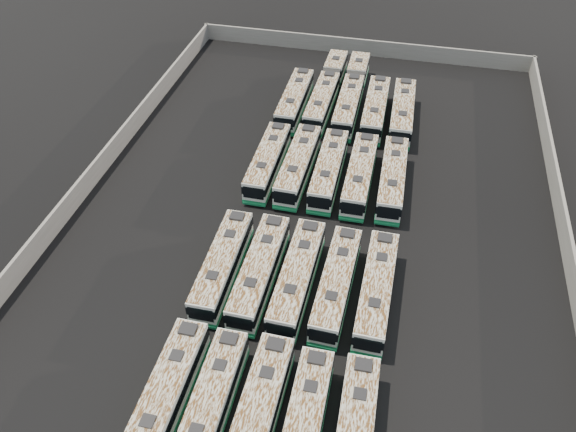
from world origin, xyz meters
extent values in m
plane|color=black|center=(0.00, 0.00, 0.00)|extent=(140.00, 140.00, 0.00)
cube|color=slate|center=(0.00, 36.30, 1.10)|extent=(45.20, 0.30, 2.20)
cube|color=slate|center=(22.30, 0.00, 1.10)|extent=(0.30, 73.20, 2.20)
cube|color=slate|center=(-22.30, 0.00, 1.10)|extent=(0.30, 73.20, 2.20)
cube|color=silver|center=(-5.71, -19.53, 1.58)|extent=(2.31, 10.99, 2.52)
cube|color=#137244|center=(-5.71, -19.53, 0.66)|extent=(2.36, 11.04, 0.38)
cube|color=black|center=(-5.71, -19.53, 1.99)|extent=(2.37, 11.05, 0.84)
cube|color=beige|center=(-5.71, -19.53, 2.86)|extent=(2.26, 10.77, 0.06)
cube|color=black|center=(-5.71, -21.94, 2.96)|extent=(0.87, 0.87, 0.13)
cube|color=black|center=(-5.72, -17.11, 2.96)|extent=(0.87, 0.87, 0.13)
cube|color=black|center=(-5.72, -14.92, 3.00)|extent=(1.19, 1.01, 0.24)
cylinder|color=black|center=(-6.70, -16.02, 0.46)|extent=(0.26, 0.92, 0.92)
cylinder|color=black|center=(-4.74, -16.01, 0.46)|extent=(0.26, 0.92, 0.92)
cube|color=silver|center=(-2.65, -19.45, 1.53)|extent=(2.31, 10.69, 2.44)
cube|color=#137244|center=(-2.65, -19.45, 0.64)|extent=(2.36, 10.74, 0.37)
cube|color=black|center=(-2.65, -19.45, 1.94)|extent=(2.37, 10.75, 0.82)
cube|color=beige|center=(-2.65, -19.45, 2.78)|extent=(2.27, 10.47, 0.06)
cube|color=black|center=(-2.63, -21.79, 2.87)|extent=(0.85, 0.85, 0.12)
cube|color=black|center=(-2.67, -17.10, 2.87)|extent=(0.85, 0.85, 0.12)
cube|color=black|center=(-2.69, -14.97, 2.92)|extent=(1.16, 0.99, 0.23)
cylinder|color=black|center=(-3.63, -16.04, 0.44)|extent=(0.26, 0.89, 0.89)
cylinder|color=black|center=(-1.73, -16.02, 0.44)|extent=(0.26, 0.89, 0.89)
cube|color=silver|center=(0.54, -19.46, 1.60)|extent=(2.43, 11.12, 2.54)
cube|color=#137244|center=(0.54, -19.46, 0.67)|extent=(2.48, 11.17, 0.39)
cube|color=black|center=(0.54, -19.46, 2.02)|extent=(2.49, 11.18, 0.85)
cube|color=beige|center=(0.54, -19.46, 2.89)|extent=(2.38, 10.90, 0.06)
cube|color=black|center=(0.57, -17.02, 2.99)|extent=(0.89, 0.89, 0.13)
cube|color=black|center=(0.59, -14.80, 3.03)|extent=(1.21, 1.03, 0.24)
cylinder|color=black|center=(-0.41, -15.90, 0.46)|extent=(0.27, 0.93, 0.92)
cylinder|color=black|center=(1.57, -15.92, 0.46)|extent=(0.27, 0.93, 0.92)
cube|color=silver|center=(3.60, -19.65, 1.54)|extent=(2.35, 10.73, 2.45)
cube|color=black|center=(3.60, -19.65, 1.94)|extent=(2.41, 10.79, 0.82)
cube|color=beige|center=(3.60, -19.65, 2.79)|extent=(2.31, 10.51, 0.06)
cube|color=black|center=(3.57, -17.29, 2.88)|extent=(0.86, 0.86, 0.12)
cube|color=black|center=(3.55, -15.15, 2.92)|extent=(1.17, 0.99, 0.23)
cylinder|color=black|center=(2.61, -16.23, 0.45)|extent=(0.26, 0.89, 0.89)
cylinder|color=black|center=(4.52, -16.21, 0.45)|extent=(0.26, 0.89, 0.89)
cube|color=beige|center=(6.81, -19.45, 2.79)|extent=(2.44, 10.52, 0.06)
cube|color=black|center=(6.76, -17.10, 2.88)|extent=(0.87, 0.87, 0.12)
cube|color=black|center=(6.71, -14.97, 2.92)|extent=(1.18, 1.01, 0.23)
cylinder|color=black|center=(5.78, -16.06, 0.45)|extent=(0.27, 0.90, 0.89)
cylinder|color=black|center=(7.68, -16.01, 0.45)|extent=(0.27, 0.90, 0.89)
cube|color=silver|center=(-5.78, -7.26, 1.55)|extent=(2.40, 10.85, 2.48)
cube|color=#137244|center=(-5.78, -7.26, 0.65)|extent=(2.45, 10.90, 0.38)
cube|color=black|center=(-5.78, -7.26, 1.96)|extent=(2.46, 10.91, 0.83)
cube|color=black|center=(-5.71, -12.68, 1.85)|extent=(1.98, 0.09, 1.31)
cube|color=#137244|center=(-5.71, -12.68, 0.47)|extent=(2.25, 0.13, 0.25)
cube|color=beige|center=(-5.78, -7.26, 2.82)|extent=(2.35, 10.63, 0.06)
cube|color=black|center=(-5.75, -9.63, 2.91)|extent=(0.87, 0.87, 0.13)
cube|color=black|center=(-5.81, -4.88, 2.91)|extent=(0.87, 0.87, 0.13)
cube|color=black|center=(-5.84, -2.71, 2.96)|extent=(1.18, 1.01, 0.23)
cylinder|color=black|center=(-6.70, -10.73, 0.45)|extent=(0.26, 0.90, 0.90)
cylinder|color=black|center=(-4.77, -10.70, 0.45)|extent=(0.26, 0.90, 0.90)
cylinder|color=black|center=(-6.79, -3.81, 0.45)|extent=(0.26, 0.90, 0.90)
cylinder|color=black|center=(-4.86, -3.78, 0.45)|extent=(0.26, 0.90, 0.90)
cube|color=silver|center=(-2.63, -7.29, 1.59)|extent=(2.41, 11.08, 2.53)
cube|color=#137244|center=(-2.63, -7.29, 0.66)|extent=(2.46, 11.13, 0.39)
cube|color=black|center=(-2.63, -7.29, 2.01)|extent=(2.47, 11.14, 0.85)
cube|color=black|center=(-2.68, -12.84, 1.89)|extent=(2.03, 0.08, 1.34)
cube|color=#137244|center=(-2.68, -12.84, 0.48)|extent=(2.31, 0.12, 0.26)
cube|color=beige|center=(-2.63, -7.29, 2.88)|extent=(2.36, 10.86, 0.06)
cube|color=black|center=(-2.65, -9.72, 2.98)|extent=(0.88, 0.88, 0.13)
cube|color=black|center=(-2.60, -4.85, 2.98)|extent=(0.88, 0.88, 0.13)
cube|color=black|center=(-2.58, -2.64, 3.02)|extent=(1.21, 1.03, 0.24)
cylinder|color=black|center=(-3.65, -10.82, 0.46)|extent=(0.27, 0.92, 0.92)
cylinder|color=black|center=(-1.67, -10.83, 0.46)|extent=(0.27, 0.92, 0.92)
cylinder|color=black|center=(-3.58, -3.74, 0.46)|extent=(0.27, 0.92, 0.92)
cylinder|color=black|center=(-1.61, -3.76, 0.46)|extent=(0.27, 0.92, 0.92)
cube|color=silver|center=(0.49, -7.24, 1.59)|extent=(2.48, 11.13, 2.54)
cube|color=#137244|center=(0.49, -7.24, 0.67)|extent=(2.53, 11.18, 0.39)
cube|color=black|center=(0.49, -7.24, 2.01)|extent=(2.54, 11.19, 0.85)
cube|color=black|center=(0.40, -12.80, 1.89)|extent=(2.03, 0.09, 1.34)
cube|color=#137244|center=(0.40, -12.80, 0.48)|extent=(2.31, 0.14, 0.26)
cube|color=beige|center=(0.49, -7.24, 2.89)|extent=(2.43, 10.90, 0.06)
cube|color=black|center=(0.45, -9.68, 2.99)|extent=(0.89, 0.89, 0.13)
cube|color=black|center=(0.53, -4.80, 2.99)|extent=(0.89, 0.89, 0.13)
cube|color=black|center=(0.56, -2.58, 3.03)|extent=(1.22, 1.04, 0.24)
cylinder|color=black|center=(-0.55, -10.77, 0.46)|extent=(0.27, 0.93, 0.92)
cylinder|color=black|center=(1.42, -10.80, 0.46)|extent=(0.27, 0.93, 0.92)
cylinder|color=black|center=(-0.44, -3.67, 0.46)|extent=(0.27, 0.93, 0.92)
cylinder|color=black|center=(1.53, -3.70, 0.46)|extent=(0.27, 0.93, 0.92)
cube|color=silver|center=(3.65, -7.18, 1.55)|extent=(2.52, 10.82, 2.47)
cube|color=#137244|center=(3.65, -7.18, 0.65)|extent=(2.57, 10.87, 0.38)
cube|color=black|center=(3.65, -7.18, 1.96)|extent=(2.58, 10.88, 0.83)
cube|color=black|center=(3.51, -12.58, 1.84)|extent=(1.97, 0.11, 1.30)
cube|color=#137244|center=(3.51, -12.58, 0.47)|extent=(2.24, 0.16, 0.25)
cube|color=beige|center=(3.65, -7.18, 2.81)|extent=(2.47, 10.60, 0.06)
cube|color=black|center=(3.59, -9.54, 2.90)|extent=(0.87, 0.87, 0.13)
cube|color=black|center=(3.71, -4.81, 2.90)|extent=(0.87, 0.87, 0.13)
cube|color=black|center=(3.77, -2.66, 2.94)|extent=(1.19, 1.02, 0.23)
cylinder|color=black|center=(2.60, -10.60, 0.45)|extent=(0.27, 0.90, 0.90)
cylinder|color=black|center=(4.52, -10.64, 0.45)|extent=(0.27, 0.90, 0.90)
cylinder|color=black|center=(2.78, -3.71, 0.45)|extent=(0.27, 0.90, 0.90)
cylinder|color=black|center=(4.70, -3.76, 0.45)|extent=(0.27, 0.90, 0.90)
cube|color=silver|center=(6.83, -7.11, 1.57)|extent=(2.37, 10.92, 2.50)
cube|color=#137244|center=(6.83, -7.11, 0.65)|extent=(2.42, 10.97, 0.38)
cube|color=black|center=(6.83, -7.11, 1.98)|extent=(2.43, 10.98, 0.84)
cube|color=black|center=(6.78, -12.58, 1.86)|extent=(2.00, 0.08, 1.32)
cube|color=#137244|center=(6.78, -12.58, 0.47)|extent=(2.27, 0.12, 0.25)
cube|color=beige|center=(6.83, -7.11, 2.84)|extent=(2.32, 10.70, 0.06)
cube|color=black|center=(6.80, -9.51, 2.93)|extent=(0.87, 0.87, 0.13)
cube|color=black|center=(6.85, -4.71, 2.93)|extent=(0.87, 0.87, 0.13)
cube|color=black|center=(6.87, -2.53, 2.98)|extent=(1.19, 1.01, 0.24)
cylinder|color=black|center=(5.82, -10.59, 0.45)|extent=(0.26, 0.91, 0.91)
cylinder|color=black|center=(7.77, -10.61, 0.45)|extent=(0.26, 0.91, 0.91)
cylinder|color=black|center=(5.88, -3.61, 0.45)|extent=(0.26, 0.91, 0.91)
cylinder|color=black|center=(7.83, -3.63, 0.45)|extent=(0.26, 0.91, 0.91)
cube|color=silver|center=(-5.74, 7.29, 1.55)|extent=(2.29, 10.79, 2.47)
cube|color=#137244|center=(-5.74, 7.29, 0.65)|extent=(2.34, 10.84, 0.38)
cube|color=black|center=(-5.74, 7.29, 1.96)|extent=(2.35, 10.85, 0.83)
cube|color=black|center=(-5.72, 1.88, 1.84)|extent=(1.98, 0.07, 1.30)
cube|color=#137244|center=(-5.72, 1.88, 0.47)|extent=(2.25, 0.11, 0.25)
cube|color=beige|center=(-5.74, 7.29, 2.81)|extent=(2.24, 10.58, 0.06)
cube|color=black|center=(-5.74, 4.92, 2.90)|extent=(0.86, 0.86, 0.13)
cube|color=black|center=(-5.75, 9.66, 2.90)|extent=(0.86, 0.86, 0.13)
cube|color=black|center=(-5.76, 11.82, 2.95)|extent=(1.17, 0.99, 0.23)
cylinder|color=black|center=(-6.69, 3.84, 0.45)|extent=(0.25, 0.90, 0.90)
cylinder|color=black|center=(-4.77, 3.84, 0.45)|extent=(0.25, 0.90, 0.90)
cylinder|color=black|center=(-6.72, 10.74, 0.45)|extent=(0.25, 0.90, 0.90)
cylinder|color=black|center=(-4.80, 10.75, 0.45)|extent=(0.25, 0.90, 0.90)
cube|color=silver|center=(-2.63, 7.36, 1.60)|extent=(2.48, 11.14, 2.55)
cube|color=#137244|center=(-2.63, 7.36, 0.67)|extent=(2.53, 11.19, 0.39)
cube|color=black|center=(-2.63, 7.36, 2.02)|extent=(2.54, 11.20, 0.85)
cube|color=black|center=(-2.71, 1.78, 1.90)|extent=(2.04, 0.09, 1.34)
cube|color=#137244|center=(-2.71, 1.78, 0.48)|extent=(2.32, 0.14, 0.26)
cube|color=beige|center=(-2.63, 7.36, 2.90)|extent=(2.43, 10.92, 0.06)
cube|color=black|center=(-2.67, 4.91, 2.99)|extent=(0.89, 0.89, 0.13)
cube|color=black|center=(-2.59, 9.80, 2.99)|extent=(0.89, 0.89, 0.13)
cube|color=black|center=(-2.56, 12.02, 3.04)|extent=(1.22, 1.04, 0.24)
cylinder|color=black|center=(-3.67, 3.82, 0.46)|extent=(0.27, 0.93, 0.93)
cylinder|color=black|center=(-1.69, 3.79, 0.46)|extent=(0.27, 0.93, 0.93)
cylinder|color=black|center=(-3.57, 10.93, 0.46)|extent=(0.27, 0.93, 0.93)
cylinder|color=black|center=(-1.58, 10.90, 0.46)|extent=(0.27, 0.93, 0.93)
cube|color=silver|center=(0.47, 7.34, 1.57)|extent=(2.35, 10.92, 2.50)
cube|color=#137244|center=(0.47, 7.34, 0.65)|extent=(2.40, 10.97, 0.38)
cube|color=black|center=(0.47, 7.34, 1.98)|extent=(2.41, 10.98, 0.84)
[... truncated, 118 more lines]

